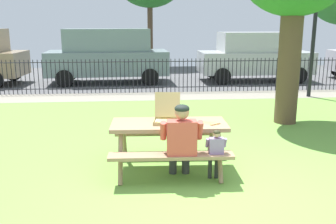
% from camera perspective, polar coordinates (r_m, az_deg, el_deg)
% --- Properties ---
extents(ground, '(28.00, 12.07, 0.02)m').
position_cam_1_polar(ground, '(7.02, 4.41, -5.89)').
color(ground, '#6EA141').
extents(cobblestone_walkway, '(28.00, 1.40, 0.01)m').
position_cam_1_polar(cobblestone_walkway, '(12.14, 0.40, 2.41)').
color(cobblestone_walkway, gray).
extents(street_asphalt, '(28.00, 7.69, 0.01)m').
position_cam_1_polar(street_asphalt, '(16.61, -1.04, 5.36)').
color(street_asphalt, '#515154').
extents(picnic_table_foreground, '(1.86, 1.55, 0.79)m').
position_cam_1_polar(picnic_table_foreground, '(5.95, 0.15, -3.25)').
color(picnic_table_foreground, '#9B795A').
rests_on(picnic_table_foreground, ground).
extents(pizza_box_open, '(0.46, 0.54, 0.44)m').
position_cam_1_polar(pizza_box_open, '(5.95, -0.15, -0.69)').
color(pizza_box_open, tan).
rests_on(pizza_box_open, picnic_table_foreground).
extents(pizza_slice_on_table, '(0.28, 0.31, 0.02)m').
position_cam_1_polar(pizza_slice_on_table, '(5.91, 6.52, -1.66)').
color(pizza_slice_on_table, '#EEBF4E').
rests_on(pizza_slice_on_table, picnic_table_foreground).
extents(adult_at_table, '(0.62, 0.60, 1.19)m').
position_cam_1_polar(adult_at_table, '(5.46, 2.01, -4.13)').
color(adult_at_table, '#373737').
rests_on(adult_at_table, ground).
extents(child_at_table, '(0.31, 0.30, 0.81)m').
position_cam_1_polar(child_at_table, '(5.55, 7.18, -5.69)').
color(child_at_table, '#2F2F2F').
rests_on(child_at_table, ground).
extents(iron_fence_streetside, '(23.04, 0.03, 1.13)m').
position_cam_1_polar(iron_fence_streetside, '(12.74, 0.12, 5.57)').
color(iron_fence_streetside, black).
rests_on(iron_fence_streetside, ground).
extents(lamp_post_walkway, '(0.28, 0.28, 3.93)m').
position_cam_1_polar(lamp_post_walkway, '(12.67, 21.36, 12.95)').
color(lamp_post_walkway, black).
rests_on(lamp_post_walkway, ground).
extents(parked_car_center, '(4.69, 2.13, 2.08)m').
position_cam_1_polar(parked_car_center, '(14.93, -9.10, 8.56)').
color(parked_car_center, slate).
rests_on(parked_car_center, ground).
extents(parked_car_right, '(4.41, 1.93, 1.94)m').
position_cam_1_polar(parked_car_right, '(15.63, 12.87, 8.26)').
color(parked_car_right, '#BABCBA').
rests_on(parked_car_right, ground).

